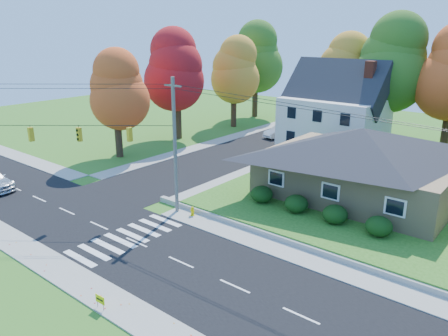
# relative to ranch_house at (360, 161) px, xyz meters

# --- Properties ---
(ground) EXTENTS (120.00, 120.00, 0.00)m
(ground) POSITION_rel_ranch_house_xyz_m (-8.00, -16.00, -3.27)
(ground) COLOR #3D7923
(road_main) EXTENTS (90.00, 8.00, 0.02)m
(road_main) POSITION_rel_ranch_house_xyz_m (-8.00, -16.00, -3.26)
(road_main) COLOR black
(road_main) RESTS_ON ground
(road_cross) EXTENTS (8.00, 44.00, 0.02)m
(road_cross) POSITION_rel_ranch_house_xyz_m (-16.00, 10.00, -3.25)
(road_cross) COLOR black
(road_cross) RESTS_ON ground
(sidewalk_north) EXTENTS (90.00, 2.00, 0.08)m
(sidewalk_north) POSITION_rel_ranch_house_xyz_m (-8.00, -11.00, -3.23)
(sidewalk_north) COLOR #9C9A90
(sidewalk_north) RESTS_ON ground
(sidewalk_south) EXTENTS (90.00, 2.00, 0.08)m
(sidewalk_south) POSITION_rel_ranch_house_xyz_m (-8.00, -21.00, -3.23)
(sidewalk_south) COLOR #9C9A90
(sidewalk_south) RESTS_ON ground
(lawn) EXTENTS (30.00, 30.00, 0.50)m
(lawn) POSITION_rel_ranch_house_xyz_m (5.00, 5.00, -3.02)
(lawn) COLOR #3D7923
(lawn) RESTS_ON ground
(ranch_house) EXTENTS (14.60, 10.60, 5.40)m
(ranch_house) POSITION_rel_ranch_house_xyz_m (0.00, 0.00, 0.00)
(ranch_house) COLOR tan
(ranch_house) RESTS_ON lawn
(colonial_house) EXTENTS (10.40, 8.40, 9.60)m
(colonial_house) POSITION_rel_ranch_house_xyz_m (-7.96, 12.00, 1.32)
(colonial_house) COLOR silver
(colonial_house) RESTS_ON lawn
(hedge_row) EXTENTS (10.70, 1.70, 1.27)m
(hedge_row) POSITION_rel_ranch_house_xyz_m (-0.50, -6.20, -2.13)
(hedge_row) COLOR #163A10
(hedge_row) RESTS_ON lawn
(traffic_infrastructure) EXTENTS (38.10, 10.66, 10.00)m
(traffic_infrastructure) POSITION_rel_ranch_house_xyz_m (-8.15, -14.65, 1.88)
(traffic_infrastructure) COLOR #666059
(traffic_infrastructure) RESTS_ON ground
(tree_lot_0) EXTENTS (6.72, 6.72, 12.51)m
(tree_lot_0) POSITION_rel_ranch_house_xyz_m (-10.00, 18.00, 5.04)
(tree_lot_0) COLOR #3F2A19
(tree_lot_0) RESTS_ON lawn
(tree_lot_1) EXTENTS (7.84, 7.84, 14.60)m
(tree_lot_1) POSITION_rel_ranch_house_xyz_m (-4.00, 17.00, 6.35)
(tree_lot_1) COLOR #3F2A19
(tree_lot_1) RESTS_ON lawn
(tree_west_0) EXTENTS (6.16, 6.16, 11.47)m
(tree_west_0) POSITION_rel_ranch_house_xyz_m (-25.00, -4.00, 3.89)
(tree_west_0) COLOR #3F2A19
(tree_west_0) RESTS_ON ground
(tree_west_1) EXTENTS (7.28, 7.28, 13.56)m
(tree_west_1) POSITION_rel_ranch_house_xyz_m (-26.00, 6.00, 5.20)
(tree_west_1) COLOR #3F2A19
(tree_west_1) RESTS_ON ground
(tree_west_2) EXTENTS (6.72, 6.72, 12.51)m
(tree_west_2) POSITION_rel_ranch_house_xyz_m (-25.00, 16.00, 4.54)
(tree_west_2) COLOR #3F2A19
(tree_west_2) RESTS_ON ground
(tree_west_3) EXTENTS (7.84, 7.84, 14.60)m
(tree_west_3) POSITION_rel_ranch_house_xyz_m (-27.00, 24.00, 5.85)
(tree_west_3) COLOR #3F2A19
(tree_west_3) RESTS_ON ground
(white_car) EXTENTS (2.70, 4.80, 1.50)m
(white_car) POSITION_rel_ranch_house_xyz_m (-16.30, 14.49, -2.50)
(white_car) COLOR white
(white_car) RESTS_ON road_cross
(fire_hydrant) EXTENTS (0.43, 0.33, 0.75)m
(fire_hydrant) POSITION_rel_ranch_house_xyz_m (-8.05, -10.67, -2.91)
(fire_hydrant) COLOR #D5B900
(fire_hydrant) RESTS_ON ground
(yard_sign) EXTENTS (0.64, 0.06, 0.80)m
(yard_sign) POSITION_rel_ranch_house_xyz_m (-3.83, -21.73, -2.69)
(yard_sign) COLOR black
(yard_sign) RESTS_ON ground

